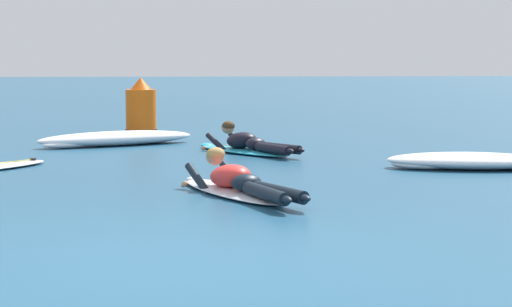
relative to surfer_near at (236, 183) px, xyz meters
The scene contains 6 objects.
ground_plane 6.72m from the surfer_near, 96.53° to the left, with size 120.00×120.00×0.00m, color navy.
surfer_near is the anchor object (origin of this frame).
surfer_far 4.56m from the surfer_near, 84.03° to the left, with size 1.71×2.38×0.54m.
whitewater_front 4.00m from the surfer_near, 32.95° to the left, with size 2.35×1.27×0.23m.
whitewater_mid_left 6.30m from the surfer_near, 105.48° to the left, with size 2.86×1.80×0.25m.
channel_marker_buoy 8.27m from the surfer_near, 99.23° to the left, with size 0.63×0.63×1.15m.
Camera 1 is at (0.07, -6.76, 1.52)m, focal length 64.47 mm.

